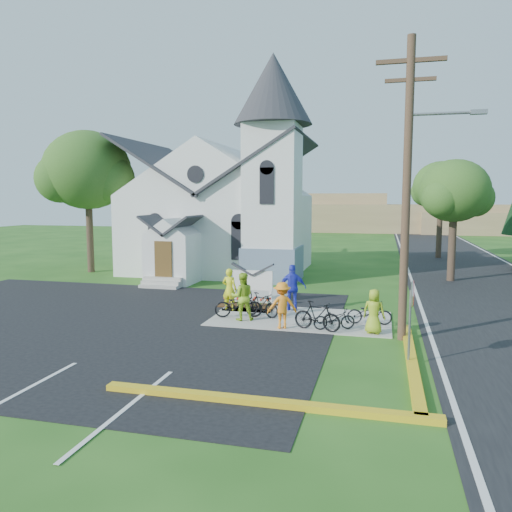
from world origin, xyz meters
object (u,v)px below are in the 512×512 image
(cyclist_1, at_px, (242,296))
(cyclist_3, at_px, (282,305))
(bike_3, at_px, (317,316))
(utility_pole, at_px, (409,180))
(stop_sign, at_px, (412,305))
(cyclist_0, at_px, (229,289))
(cyclist_4, at_px, (374,311))
(bike_1, at_px, (261,305))
(church_sign, at_px, (253,281))
(bike_2, at_px, (334,319))
(bike_0, at_px, (239,305))
(bike_4, at_px, (369,313))
(cyclist_2, at_px, (293,288))

(cyclist_1, xyz_separation_m, cyclist_3, (1.76, -0.84, -0.08))
(bike_3, bearing_deg, utility_pole, -81.09)
(stop_sign, bearing_deg, cyclist_0, 142.83)
(cyclist_4, bearing_deg, bike_1, -6.09)
(church_sign, relative_size, cyclist_4, 1.38)
(cyclist_1, distance_m, bike_2, 3.72)
(bike_1, height_order, bike_3, bike_3)
(utility_pole, relative_size, cyclist_3, 5.84)
(church_sign, distance_m, stop_sign, 9.97)
(church_sign, height_order, cyclist_1, cyclist_1)
(stop_sign, relative_size, bike_2, 1.61)
(cyclist_4, bearing_deg, stop_sign, 121.58)
(cyclist_4, bearing_deg, bike_3, 14.74)
(cyclist_1, bearing_deg, stop_sign, 126.38)
(church_sign, relative_size, bike_0, 1.15)
(utility_pole, relative_size, cyclist_0, 5.57)
(bike_0, bearing_deg, cyclist_3, -138.54)
(bike_4, bearing_deg, bike_3, 124.97)
(cyclist_0, bearing_deg, bike_0, 130.06)
(cyclist_1, xyz_separation_m, cyclist_4, (5.04, -0.76, -0.14))
(stop_sign, height_order, bike_3, stop_sign)
(bike_3, height_order, bike_4, bike_3)
(cyclist_3, xyz_separation_m, cyclist_4, (3.28, 0.09, -0.06))
(bike_2, bearing_deg, cyclist_0, 44.12)
(stop_sign, distance_m, cyclist_0, 8.99)
(stop_sign, distance_m, bike_0, 7.76)
(church_sign, relative_size, stop_sign, 0.89)
(utility_pole, bearing_deg, bike_2, 166.50)
(utility_pole, bearing_deg, bike_0, 166.34)
(stop_sign, xyz_separation_m, cyclist_4, (-1.08, 3.09, -0.94))
(utility_pole, distance_m, bike_4, 5.33)
(bike_1, distance_m, bike_2, 3.30)
(cyclist_3, bearing_deg, bike_1, -75.58)
(church_sign, height_order, cyclist_2, cyclist_2)
(bike_2, height_order, bike_4, bike_4)
(bike_0, height_order, cyclist_3, cyclist_3)
(church_sign, bearing_deg, bike_0, -85.58)
(utility_pole, relative_size, bike_0, 5.21)
(bike_0, bearing_deg, utility_pole, -120.83)
(church_sign, relative_size, cyclist_1, 1.17)
(cyclist_0, distance_m, cyclist_4, 6.48)
(cyclist_3, relative_size, cyclist_4, 1.08)
(bike_1, xyz_separation_m, cyclist_2, (1.01, 1.47, 0.50))
(bike_1, bearing_deg, bike_4, -70.00)
(cyclist_3, bearing_deg, cyclist_4, 159.25)
(bike_0, bearing_deg, bike_1, -86.71)
(bike_2, distance_m, cyclist_3, 1.95)
(bike_0, bearing_deg, stop_sign, -140.71)
(bike_1, xyz_separation_m, bike_2, (3.04, -1.28, -0.08))
(utility_pole, xyz_separation_m, cyclist_0, (-7.06, 2.71, -4.45))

